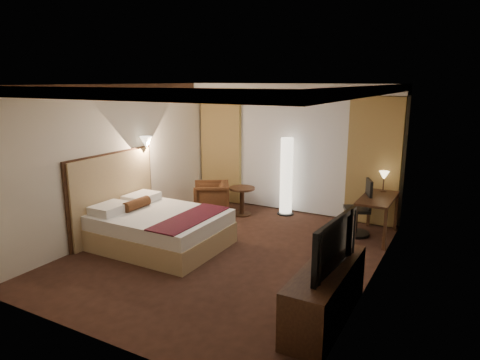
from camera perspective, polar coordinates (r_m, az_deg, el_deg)
The scene contains 21 objects.
floor at distance 7.10m, azimuth -1.58°, elevation -9.72°, with size 4.50×5.50×0.01m, color black.
ceiling at distance 6.54m, azimuth -1.73°, elevation 12.62°, with size 4.50×5.50×0.01m, color white.
back_wall at distance 9.13m, azimuth 7.14°, elevation 4.17°, with size 4.50×0.02×2.70m, color beige.
left_wall at distance 8.05m, azimuth -15.61°, elevation 2.58°, with size 0.02×5.50×2.70m, color beige.
right_wall at distance 5.91m, azimuth 17.52°, elevation -1.28°, with size 0.02×5.50×2.70m, color beige.
crown_molding at distance 6.55m, azimuth -1.72°, elevation 12.09°, with size 4.50×5.50×0.12m, color black, non-canonical shape.
soffit at distance 8.79m, azimuth 6.75°, elevation 12.02°, with size 4.50×0.50×0.20m, color white.
curtain_sheer at distance 9.08m, azimuth 6.93°, elevation 3.48°, with size 2.48×0.04×2.45m, color silver.
curtain_left_drape at distance 9.77m, azimuth -2.50°, elevation 4.25°, with size 1.00×0.14×2.45m, color #A07A49.
curtain_right_drape at distance 8.54m, azimuth 17.41°, elevation 2.36°, with size 1.00×0.14×2.45m, color #A07A49.
wall_sconce at distance 8.28m, azimuth -12.40°, elevation 4.93°, with size 0.24×0.24×0.24m, color white, non-canonical shape.
bed at distance 7.40m, azimuth -10.52°, elevation -6.47°, with size 2.06×1.61×0.60m, color white, non-canonical shape.
headboard at distance 7.95m, azimuth -16.49°, elevation -2.05°, with size 0.12×1.91×1.50m, color tan, non-canonical shape.
armchair at distance 9.04m, azimuth -3.85°, elevation -2.20°, with size 0.72×0.67×0.74m, color #462715.
side_table at distance 8.94m, azimuth 0.27°, elevation -2.84°, with size 0.54×0.54×0.59m, color black, non-canonical shape.
floor_lamp at distance 8.91m, azimuth 6.20°, elevation 0.48°, with size 0.34×0.34×1.64m, color white, non-canonical shape.
desk at distance 8.04m, azimuth 17.72°, elevation -4.75°, with size 0.55×1.20×0.75m, color black, non-canonical shape.
desk_lamp at distance 8.33m, azimuth 18.59°, elevation -0.31°, with size 0.18×0.18×0.34m, color #FFD899, non-canonical shape.
office_chair at distance 8.02m, azimuth 15.32°, elevation -3.53°, with size 0.50×0.50×1.05m, color black, non-canonical shape.
dresser at distance 5.26m, azimuth 11.33°, elevation -14.61°, with size 0.50×1.71×0.67m, color black, non-canonical shape.
television at distance 5.00m, azimuth 11.34°, elevation -7.74°, with size 1.16×0.67×0.15m, color black.
Camera 1 is at (3.32, -5.64, 2.76)m, focal length 32.00 mm.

